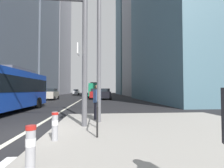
{
  "coord_description": "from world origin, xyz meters",
  "views": [
    {
      "loc": [
        2.79,
        -6.78,
        1.66
      ],
      "look_at": [
        5.58,
        24.5,
        2.82
      ],
      "focal_mm": 26.67,
      "sensor_mm": 36.0,
      "label": 1
    }
  ],
  "objects": [
    {
      "name": "pedestrian_walking",
      "position": [
        2.79,
        1.9,
        1.15
      ],
      "size": [
        0.41,
        0.3,
        1.79
      ],
      "color": "black",
      "rests_on": "median_island"
    },
    {
      "name": "bollard_right",
      "position": [
        1.53,
        -1.61,
        0.62
      ],
      "size": [
        0.2,
        0.2,
        0.85
      ],
      "color": "#99999E",
      "rests_on": "median_island"
    },
    {
      "name": "city_bus_red_distant",
      "position": [
        2.12,
        51.61,
        1.84
      ],
      "size": [
        2.71,
        11.65,
        3.4
      ],
      "color": "#198456",
      "rests_on": "ground"
    },
    {
      "name": "car_receding_far",
      "position": [
        4.21,
        22.6,
        0.99
      ],
      "size": [
        2.11,
        4.06,
        1.94
      ],
      "color": "black",
      "rests_on": "ground"
    },
    {
      "name": "bollard_left",
      "position": [
        1.52,
        -3.42,
        0.61
      ],
      "size": [
        0.2,
        0.2,
        0.83
      ],
      "color": "#99999E",
      "rests_on": "median_island"
    },
    {
      "name": "city_bus_red_receding",
      "position": [
        2.15,
        33.26,
        1.84
      ],
      "size": [
        2.81,
        10.75,
        3.4
      ],
      "color": "#198456",
      "rests_on": "ground"
    },
    {
      "name": "traffic_signal_gantry",
      "position": [
        0.53,
        0.33,
        4.07
      ],
      "size": [
        5.29,
        0.65,
        6.0
      ],
      "color": "#515156",
      "rests_on": "median_island"
    },
    {
      "name": "lane_centre_line",
      "position": [
        0.0,
        30.0,
        0.01
      ],
      "size": [
        0.2,
        80.0,
        0.01
      ],
      "primitive_type": "cube",
      "color": "beige",
      "rests_on": "ground"
    },
    {
      "name": "pedestrian_railing",
      "position": [
        2.8,
        0.69,
        0.87
      ],
      "size": [
        0.06,
        4.22,
        0.98
      ],
      "color": "black",
      "rests_on": "median_island"
    },
    {
      "name": "car_oncoming_far",
      "position": [
        -4.68,
        53.23,
        0.99
      ],
      "size": [
        2.06,
        4.55,
        1.94
      ],
      "color": "silver",
      "rests_on": "ground"
    },
    {
      "name": "street_lamp_post",
      "position": [
        2.87,
        1.18,
        5.28
      ],
      "size": [
        5.5,
        0.32,
        8.0
      ],
      "color": "#56565B",
      "rests_on": "median_island"
    },
    {
      "name": "office_tower_left_far",
      "position": [
        -16.0,
        67.91,
        26.64
      ],
      "size": [
        10.18,
        25.81,
        53.28
      ],
      "primitive_type": "cube",
      "color": "gray",
      "rests_on": "ground"
    },
    {
      "name": "car_oncoming_mid",
      "position": [
        -5.07,
        22.49,
        0.99
      ],
      "size": [
        2.14,
        4.57,
        1.94
      ],
      "color": "#B2A899",
      "rests_on": "ground"
    },
    {
      "name": "city_bus_blue_oncoming",
      "position": [
        -3.86,
        5.47,
        1.84
      ],
      "size": [
        2.91,
        11.21,
        3.4
      ],
      "color": "#14389E",
      "rests_on": "ground"
    },
    {
      "name": "car_receding_near",
      "position": [
        2.44,
        24.22,
        0.99
      ],
      "size": [
        2.19,
        4.21,
        1.94
      ],
      "color": "maroon",
      "rests_on": "ground"
    },
    {
      "name": "median_island",
      "position": [
        5.5,
        -1.0,
        0.07
      ],
      "size": [
        9.0,
        10.0,
        0.15
      ],
      "primitive_type": "cube",
      "color": "gray",
      "rests_on": "ground"
    },
    {
      "name": "ground_plane",
      "position": [
        0.0,
        20.0,
        0.0
      ],
      "size": [
        160.0,
        160.0,
        0.0
      ],
      "primitive_type": "plane",
      "color": "black"
    },
    {
      "name": "office_tower_left_mid",
      "position": [
        -16.0,
        42.8,
        21.26
      ],
      "size": [
        10.84,
        19.19,
        42.52
      ],
      "primitive_type": "cube",
      "color": "slate",
      "rests_on": "ground"
    },
    {
      "name": "office_tower_right_mid",
      "position": [
        17.0,
        41.75,
        25.81
      ],
      "size": [
        11.42,
        16.08,
        51.61
      ],
      "primitive_type": "cube",
      "color": "#9E9EA3",
      "rests_on": "ground"
    },
    {
      "name": "office_tower_right_far",
      "position": [
        17.0,
        60.06,
        25.95
      ],
      "size": [
        11.62,
        16.33,
        51.91
      ],
      "primitive_type": "cube",
      "color": "slate",
      "rests_on": "ground"
    }
  ]
}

